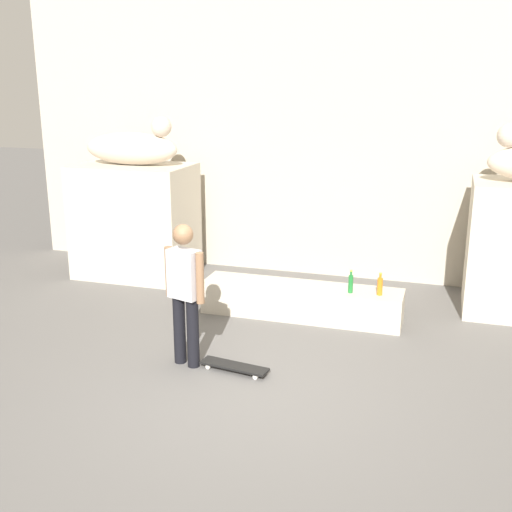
{
  "coord_description": "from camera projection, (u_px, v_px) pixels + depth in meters",
  "views": [
    {
      "loc": [
        1.83,
        -5.53,
        3.2
      ],
      "look_at": [
        -0.37,
        1.52,
        1.1
      ],
      "focal_mm": 43.83,
      "sensor_mm": 36.0,
      "label": 1
    }
  ],
  "objects": [
    {
      "name": "skater",
      "position": [
        185.0,
        289.0,
        7.03
      ],
      "size": [
        0.52,
        0.29,
        1.67
      ],
      "rotation": [
        0.0,
        0.0,
        5.99
      ],
      "color": "black",
      "rests_on": "ground_plane"
    },
    {
      "name": "skateboard",
      "position": [
        234.0,
        366.0,
        7.07
      ],
      "size": [
        0.82,
        0.31,
        0.08
      ],
      "rotation": [
        0.0,
        0.0,
        6.14
      ],
      "color": "black",
      "rests_on": "ground_plane"
    },
    {
      "name": "bottle_orange",
      "position": [
        380.0,
        286.0,
        8.22
      ],
      "size": [
        0.07,
        0.07,
        0.3
      ],
      "color": "orange",
      "rests_on": "ledge_block"
    },
    {
      "name": "ground_plane",
      "position": [
        246.0,
        399.0,
        6.48
      ],
      "size": [
        40.0,
        40.0,
        0.0
      ],
      "primitive_type": "plane",
      "color": "#605E5B"
    },
    {
      "name": "ledge_block",
      "position": [
        301.0,
        301.0,
        8.68
      ],
      "size": [
        2.77,
        0.62,
        0.45
      ],
      "primitive_type": "cube",
      "color": "beige",
      "rests_on": "ground_plane"
    },
    {
      "name": "pedestal_left",
      "position": [
        135.0,
        221.0,
        10.36
      ],
      "size": [
        1.88,
        1.2,
        1.86
      ],
      "primitive_type": "cube",
      "color": "beige",
      "rests_on": "ground_plane"
    },
    {
      "name": "bottle_green",
      "position": [
        351.0,
        283.0,
        8.3
      ],
      "size": [
        0.06,
        0.06,
        0.31
      ],
      "color": "#1E722D",
      "rests_on": "ledge_block"
    },
    {
      "name": "statue_reclining_left",
      "position": [
        133.0,
        147.0,
        10.01
      ],
      "size": [
        1.61,
        0.58,
        0.78
      ],
      "rotation": [
        0.0,
        0.0,
        -0.01
      ],
      "color": "beige",
      "rests_on": "pedestal_left"
    },
    {
      "name": "facade_wall",
      "position": [
        337.0,
        97.0,
        10.05
      ],
      "size": [
        10.84,
        0.6,
        5.83
      ],
      "primitive_type": "cube",
      "color": "#BEB4A1",
      "rests_on": "ground_plane"
    }
  ]
}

